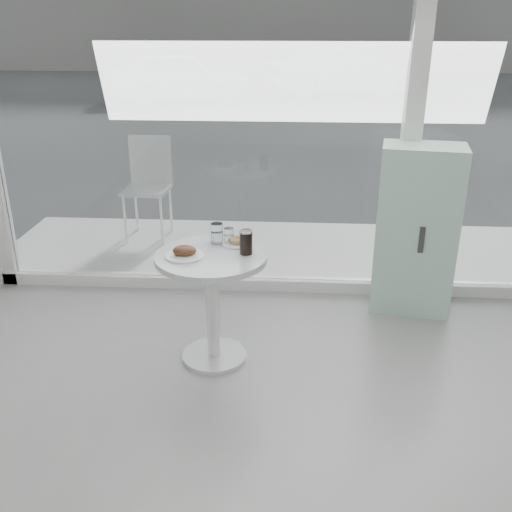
# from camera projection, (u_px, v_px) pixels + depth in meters

# --- Properties ---
(room_shell) EXTENTS (6.00, 6.00, 6.00)m
(room_shell) POSITION_uv_depth(u_px,v_px,m) (289.00, 196.00, 0.89)
(room_shell) COLOR silver
(room_shell) RESTS_ON ground
(storefront) EXTENTS (5.00, 0.14, 3.00)m
(storefront) POSITION_uv_depth(u_px,v_px,m) (304.00, 83.00, 4.24)
(storefront) COLOR white
(storefront) RESTS_ON ground
(main_table) EXTENTS (0.72, 0.72, 0.77)m
(main_table) POSITION_uv_depth(u_px,v_px,m) (212.00, 285.00, 3.71)
(main_table) COLOR white
(main_table) RESTS_ON ground
(patio_deck) EXTENTS (5.60, 1.60, 0.05)m
(patio_deck) POSITION_uv_depth(u_px,v_px,m) (290.00, 251.00, 5.63)
(patio_deck) COLOR white
(patio_deck) RESTS_ON ground
(street) EXTENTS (40.00, 24.00, 0.00)m
(street) POSITION_uv_depth(u_px,v_px,m) (294.00, 96.00, 16.87)
(street) COLOR #353535
(street) RESTS_ON ground
(mint_cabinet) EXTENTS (0.66, 0.50, 1.31)m
(mint_cabinet) POSITION_uv_depth(u_px,v_px,m) (416.00, 230.00, 4.38)
(mint_cabinet) COLOR #A5D3BE
(mint_cabinet) RESTS_ON ground
(patio_chair) EXTENTS (0.46, 0.46, 1.02)m
(patio_chair) POSITION_uv_depth(u_px,v_px,m) (148.00, 181.00, 5.80)
(patio_chair) COLOR white
(patio_chair) RESTS_ON patio_deck
(car_white) EXTENTS (4.21, 2.72, 1.33)m
(car_white) POSITION_uv_depth(u_px,v_px,m) (180.00, 77.00, 15.50)
(car_white) COLOR white
(car_white) RESTS_ON street
(car_silver) EXTENTS (4.44, 2.67, 1.38)m
(car_silver) POSITION_uv_depth(u_px,v_px,m) (339.00, 72.00, 16.45)
(car_silver) COLOR #A7A9AF
(car_silver) RESTS_ON street
(plate_fritter) EXTENTS (0.25, 0.25, 0.07)m
(plate_fritter) POSITION_uv_depth(u_px,v_px,m) (185.00, 252.00, 3.58)
(plate_fritter) COLOR white
(plate_fritter) RESTS_ON main_table
(plate_donut) EXTENTS (0.19, 0.19, 0.05)m
(plate_donut) POSITION_uv_depth(u_px,v_px,m) (237.00, 242.00, 3.77)
(plate_donut) COLOR white
(plate_donut) RESTS_ON main_table
(water_tumbler_a) EXTENTS (0.08, 0.08, 0.13)m
(water_tumbler_a) POSITION_uv_depth(u_px,v_px,m) (217.00, 234.00, 3.79)
(water_tumbler_a) COLOR white
(water_tumbler_a) RESTS_ON main_table
(water_tumbler_b) EXTENTS (0.07, 0.07, 0.11)m
(water_tumbler_b) POSITION_uv_depth(u_px,v_px,m) (229.00, 237.00, 3.78)
(water_tumbler_b) COLOR white
(water_tumbler_b) RESTS_ON main_table
(cola_glass) EXTENTS (0.08, 0.08, 0.16)m
(cola_glass) POSITION_uv_depth(u_px,v_px,m) (246.00, 243.00, 3.60)
(cola_glass) COLOR white
(cola_glass) RESTS_ON main_table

